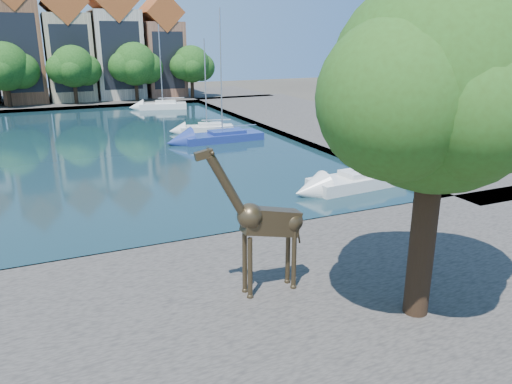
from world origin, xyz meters
TOP-DOWN VIEW (x-y plane):
  - ground at (0.00, 0.00)m, footprint 160.00×160.00m
  - water_basin at (0.00, 24.00)m, footprint 38.00×50.00m
  - near_quay at (0.00, -7.00)m, footprint 50.00×14.00m
  - far_quay at (0.00, 56.00)m, footprint 60.00×16.00m
  - right_quay at (25.00, 24.00)m, footprint 14.00×52.00m
  - plane_tree at (7.62, -9.01)m, footprint 8.32×6.40m
  - townhouse_center at (-4.00, 55.99)m, footprint 5.44×9.18m
  - townhouse_east_inner at (2.00, 55.99)m, footprint 5.94×9.18m
  - townhouse_east_mid at (8.50, 55.99)m, footprint 6.43×9.18m
  - townhouse_east_end at (15.00, 55.99)m, footprint 5.44×9.18m
  - far_tree_mid_west at (-5.89, 50.49)m, footprint 7.80×6.00m
  - far_tree_mid_east at (2.10, 50.49)m, footprint 7.02×5.40m
  - far_tree_east at (10.11, 50.49)m, footprint 7.54×5.80m
  - far_tree_far_east at (18.09, 50.49)m, footprint 6.76×5.20m
  - giraffe_statue at (3.48, -5.70)m, footprint 3.75×0.65m
  - sailboat_right_a at (14.79, 4.73)m, footprint 6.62×2.82m
  - sailboat_right_b at (12.00, 21.70)m, footprint 7.30×2.79m
  - sailboat_right_c at (12.00, 26.12)m, footprint 5.39×2.89m
  - sailboat_right_d at (12.00, 43.97)m, footprint 6.27×3.39m

SIDE VIEW (x-z plane):
  - ground at x=0.00m, z-range 0.00..0.00m
  - water_basin at x=0.00m, z-range 0.00..0.08m
  - near_quay at x=0.00m, z-range 0.00..0.50m
  - far_quay at x=0.00m, z-range 0.00..0.50m
  - right_quay at x=25.00m, z-range 0.00..0.50m
  - sailboat_right_b at x=12.00m, z-range -5.10..6.27m
  - sailboat_right_c at x=12.00m, z-range -3.83..5.01m
  - sailboat_right_a at x=14.79m, z-range -4.92..6.24m
  - sailboat_right_d at x=12.00m, z-range -4.55..5.88m
  - giraffe_statue at x=3.48m, z-range 0.45..5.83m
  - far_tree_far_east at x=18.09m, z-range 1.40..8.76m
  - far_tree_mid_east at x=2.10m, z-range 1.37..8.89m
  - far_tree_east at x=10.11m, z-range 1.32..9.16m
  - far_tree_mid_west at x=-5.89m, z-range 1.29..9.29m
  - townhouse_east_end at x=15.00m, z-range -0.11..14.32m
  - plane_tree at x=7.62m, z-range 2.36..12.98m
  - townhouse_east_inner at x=2.00m, z-range -0.16..15.63m
  - townhouse_east_mid at x=8.50m, z-range -0.22..16.43m
  - townhouse_center at x=-4.00m, z-range -0.10..16.83m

